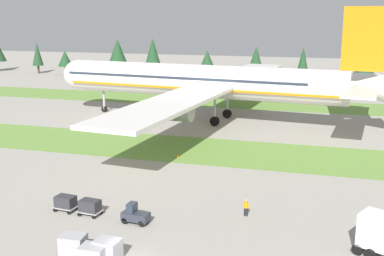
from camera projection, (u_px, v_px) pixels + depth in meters
name	position (u px, v px, depth m)	size (l,w,h in m)	color
grass_strip_near	(221.00, 152.00, 70.42)	(320.00, 14.13, 0.01)	olive
grass_strip_far	(261.00, 104.00, 108.10)	(320.00, 14.13, 0.01)	olive
airliner	(211.00, 82.00, 89.12)	(63.46, 78.09, 20.67)	silver
baggage_tug	(135.00, 215.00, 46.10)	(2.72, 1.57, 1.97)	#2D333D
cargo_dolly_lead	(90.00, 206.00, 47.91)	(2.35, 1.72, 1.55)	#A3A3A8
cargo_dolly_second	(66.00, 202.00, 48.97)	(2.35, 1.72, 1.55)	#A3A3A8
ground_crew_marshaller	(246.00, 207.00, 47.65)	(0.55, 0.36, 1.74)	black
uld_container_0	(73.00, 245.00, 39.88)	(2.00, 1.60, 1.76)	#A3A3A8
uld_container_1	(93.00, 255.00, 38.37)	(2.00, 1.60, 1.61)	#A3A3A8
uld_container_2	(108.00, 250.00, 39.06)	(2.00, 1.60, 1.76)	#A3A3A8
taxiway_marker_0	(177.00, 156.00, 67.40)	(0.44, 0.44, 0.58)	orange
distant_tree_line	(298.00, 59.00, 139.63)	(203.26, 10.47, 12.62)	#4C3823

